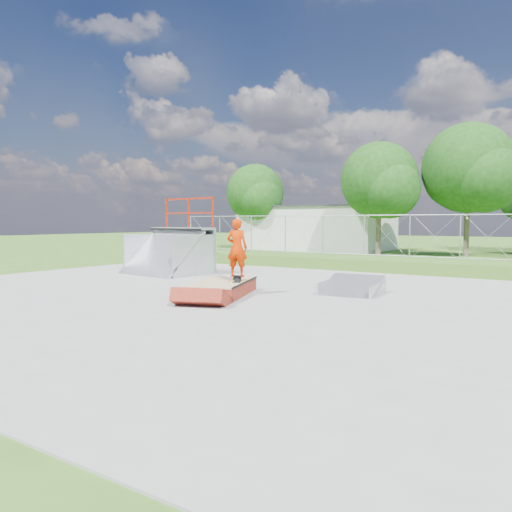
{
  "coord_description": "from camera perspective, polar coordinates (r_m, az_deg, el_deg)",
  "views": [
    {
      "loc": [
        8.04,
        -10.52,
        2.02
      ],
      "look_at": [
        0.82,
        0.52,
        1.1
      ],
      "focal_mm": 35.0,
      "sensor_mm": 36.0,
      "label": 1
    }
  ],
  "objects": [
    {
      "name": "chain_link_fence",
      "position": [
        22.51,
        12.26,
        2.33
      ],
      "size": [
        20.0,
        0.06,
        1.8
      ],
      "primitive_type": null,
      "color": "#A0A3A9",
      "rests_on": "grass_berm"
    },
    {
      "name": "skateboard",
      "position": [
        13.57,
        -2.18,
        -2.7
      ],
      "size": [
        0.61,
        0.79,
        0.13
      ],
      "primitive_type": "cube",
      "rotation": [
        0.14,
        0.0,
        0.56
      ],
      "color": "black",
      "rests_on": "grind_box"
    },
    {
      "name": "grass_berm",
      "position": [
        21.64,
        11.27,
        -0.77
      ],
      "size": [
        24.0,
        3.0,
        0.5
      ],
      "primitive_type": "cube",
      "color": "#365E1A",
      "rests_on": "ground"
    },
    {
      "name": "tree_center",
      "position": [
        30.91,
        23.55,
        8.91
      ],
      "size": [
        5.44,
        5.12,
        7.6
      ],
      "color": "brown",
      "rests_on": "ground"
    },
    {
      "name": "ground",
      "position": [
        13.39,
        -4.18,
        -4.69
      ],
      "size": [
        120.0,
        120.0,
        0.0
      ],
      "primitive_type": "plane",
      "color": "#365E1A",
      "rests_on": "ground"
    },
    {
      "name": "tree_left_far",
      "position": [
        36.31,
        0.07,
        7.02
      ],
      "size": [
        4.42,
        4.16,
        6.18
      ],
      "color": "brown",
      "rests_on": "ground"
    },
    {
      "name": "grind_box",
      "position": [
        13.55,
        -3.84,
        -3.75
      ],
      "size": [
        2.11,
        2.93,
        0.39
      ],
      "rotation": [
        0.0,
        0.0,
        0.35
      ],
      "color": "maroon",
      "rests_on": "concrete_pad"
    },
    {
      "name": "flat_bank_ramp",
      "position": [
        13.96,
        10.86,
        -3.45
      ],
      "size": [
        1.64,
        1.73,
        0.46
      ],
      "primitive_type": null,
      "rotation": [
        0.0,
        0.0,
        0.09
      ],
      "color": "#ADB0B5",
      "rests_on": "concrete_pad"
    },
    {
      "name": "tree_left_near",
      "position": [
        30.08,
        14.24,
        8.1
      ],
      "size": [
        4.76,
        4.48,
        6.65
      ],
      "color": "brown",
      "rests_on": "ground"
    },
    {
      "name": "skater",
      "position": [
        13.5,
        -2.19,
        0.64
      ],
      "size": [
        0.66,
        0.53,
        1.58
      ],
      "primitive_type": "imported",
      "rotation": [
        0.0,
        0.0,
        3.42
      ],
      "color": "#C22800",
      "rests_on": "grind_box"
    },
    {
      "name": "concrete_pad",
      "position": [
        13.39,
        -4.18,
        -4.61
      ],
      "size": [
        20.0,
        16.0,
        0.04
      ],
      "primitive_type": "cube",
      "color": "gray",
      "rests_on": "ground"
    },
    {
      "name": "utility_building_flat",
      "position": [
        36.26,
        6.94,
        3.15
      ],
      "size": [
        10.0,
        6.0,
        3.0
      ],
      "primitive_type": "cube",
      "color": "silver",
      "rests_on": "ground"
    },
    {
      "name": "quarter_pipe",
      "position": [
        19.21,
        -10.31,
        2.27
      ],
      "size": [
        3.21,
        2.82,
        2.93
      ],
      "primitive_type": null,
      "rotation": [
        0.0,
        0.0,
        -0.12
      ],
      "color": "#ADB0B5",
      "rests_on": "concrete_pad"
    },
    {
      "name": "concrete_stairs",
      "position": [
        25.41,
        -7.51,
        0.31
      ],
      "size": [
        1.5,
        1.6,
        0.8
      ],
      "primitive_type": null,
      "color": "gray",
      "rests_on": "ground"
    }
  ]
}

